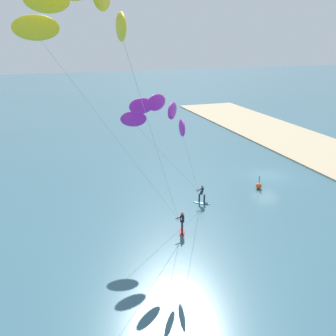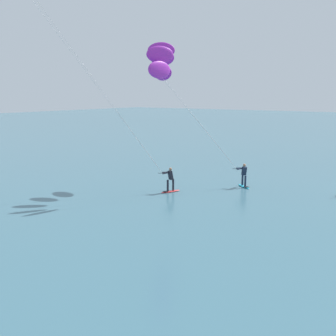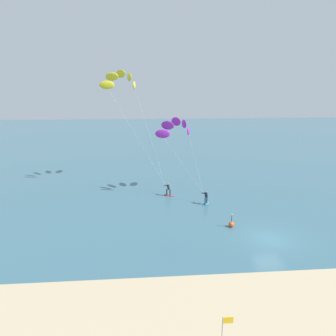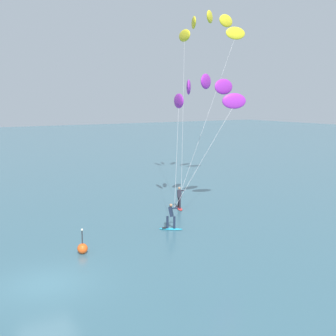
% 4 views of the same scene
% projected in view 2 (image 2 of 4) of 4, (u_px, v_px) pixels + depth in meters
% --- Properties ---
extents(kitesurfer_mid_water, '(6.51, 7.75, 9.99)m').
position_uv_depth(kitesurfer_mid_water, '(165.00, 66.00, 28.23)').
color(kitesurfer_mid_water, '#23ADD1').
rests_on(kitesurfer_mid_water, ground).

